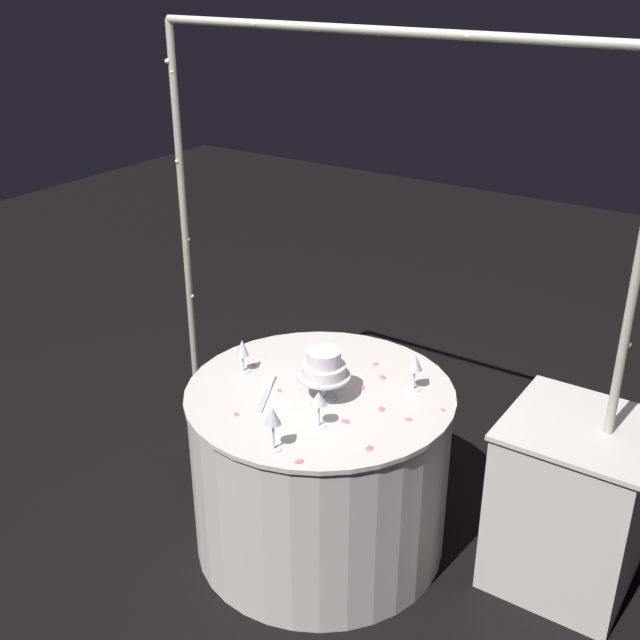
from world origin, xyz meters
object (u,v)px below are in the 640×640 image
wine_glass_1 (273,418)px  wine_glass_3 (415,364)px  side_table (570,503)px  tiered_cake (324,367)px  decorative_arch (371,214)px  wine_glass_0 (319,400)px  wine_glass_2 (242,349)px  main_table (320,468)px  cake_knife (267,391)px

wine_glass_1 → wine_glass_3: 0.72m
side_table → tiered_cake: 1.18m
decorative_arch → tiered_cake: 0.68m
wine_glass_3 → wine_glass_0: bearing=-110.6°
tiered_cake → wine_glass_2: 0.42m
wine_glass_0 → wine_glass_3: bearing=69.4°
main_table → wine_glass_0: 0.58m
wine_glass_1 → main_table: bearing=102.1°
main_table → tiered_cake: (0.04, -0.04, 0.54)m
side_table → wine_glass_1: size_ratio=4.32×
wine_glass_0 → cake_knife: 0.36m
tiered_cake → wine_glass_0: 0.22m
decorative_arch → side_table: size_ratio=2.90×
decorative_arch → wine_glass_3: size_ratio=13.53×
decorative_arch → cake_knife: decorative_arch is taller
side_table → wine_glass_3: 0.87m
decorative_arch → wine_glass_3: bearing=-26.6°
wine_glass_1 → cake_knife: size_ratio=0.64×
side_table → wine_glass_2: bearing=-162.1°
tiered_cake → wine_glass_0: size_ratio=1.43×
wine_glass_2 → tiered_cake: bearing=1.4°
wine_glass_1 → wine_glass_2: 0.62m
tiered_cake → side_table: bearing=24.5°
tiered_cake → wine_glass_3: (0.28, 0.27, -0.02)m
tiered_cake → cake_knife: size_ratio=0.80×
cake_knife → main_table: bearing=37.4°
wine_glass_1 → wine_glass_3: wine_glass_1 is taller
wine_glass_3 → wine_glass_2: bearing=-158.3°
wine_glass_3 → cake_knife: wine_glass_3 is taller
main_table → cake_knife: 0.46m
wine_glass_0 → wine_glass_1: size_ratio=0.86×
cake_knife → wine_glass_0: bearing=-16.5°
tiered_cake → wine_glass_0: tiered_cake is taller
tiered_cake → wine_glass_3: size_ratio=1.34×
wine_glass_1 → wine_glass_2: size_ratio=1.14×
tiered_cake → wine_glass_1: size_ratio=1.24×
side_table → wine_glass_0: (-0.84, -0.62, 0.52)m
decorative_arch → wine_glass_0: size_ratio=14.50×
side_table → cake_knife: cake_knife is taller
wine_glass_1 → wine_glass_2: bearing=139.3°
side_table → tiered_cake: bearing=-155.5°
side_table → wine_glass_3: wine_glass_3 is taller
main_table → wine_glass_1: 0.70m
side_table → wine_glass_3: bearing=-166.2°
wine_glass_3 → wine_glass_1: bearing=-108.2°
decorative_arch → wine_glass_2: 0.80m
decorative_arch → wine_glass_1: bearing=-83.3°
side_table → wine_glass_0: 1.17m
wine_glass_3 → main_table: bearing=-144.6°
wine_glass_3 → cake_knife: 0.63m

